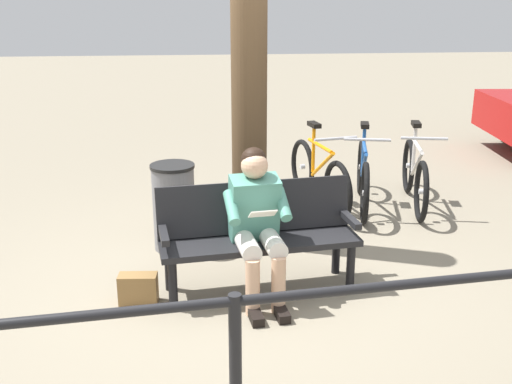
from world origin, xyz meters
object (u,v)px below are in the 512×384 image
(bicycle_purple, at_px, (415,175))
(bicycle_green, at_px, (319,176))
(bicycle_orange, at_px, (363,177))
(bench, at_px, (257,229))
(tree_trunk, at_px, (249,77))
(litter_bin, at_px, (174,207))
(person_reading, at_px, (257,218))
(handbag, at_px, (138,289))

(bicycle_purple, bearing_deg, bicycle_green, -82.89)
(bicycle_orange, xyz_separation_m, bicycle_green, (0.49, -0.08, 0.00))
(bench, height_order, tree_trunk, tree_trunk)
(litter_bin, xyz_separation_m, bicycle_purple, (-2.68, -0.97, -0.05))
(litter_bin, xyz_separation_m, bicycle_green, (-1.59, -1.06, -0.05))
(litter_bin, bearing_deg, bicycle_purple, -160.05)
(person_reading, distance_m, bicycle_purple, 2.86)
(bench, relative_size, bicycle_green, 0.99)
(bicycle_purple, distance_m, bicycle_orange, 0.60)
(handbag, distance_m, bicycle_purple, 3.59)
(handbag, height_order, bicycle_orange, bicycle_orange)
(handbag, relative_size, bicycle_purple, 0.18)
(person_reading, relative_size, litter_bin, 1.45)
(tree_trunk, distance_m, bicycle_orange, 2.03)
(bench, height_order, litter_bin, bench)
(bicycle_green, bearing_deg, bicycle_purple, 74.01)
(bench, height_order, bicycle_orange, bicycle_orange)
(tree_trunk, height_order, bicycle_orange, tree_trunk)
(bench, relative_size, bicycle_purple, 0.99)
(handbag, height_order, bicycle_purple, bicycle_purple)
(person_reading, xyz_separation_m, bicycle_green, (-0.92, -2.10, -0.31))
(tree_trunk, relative_size, bicycle_orange, 1.94)
(person_reading, height_order, bicycle_purple, person_reading)
(handbag, bearing_deg, bench, -168.07)
(tree_trunk, xyz_separation_m, bicycle_orange, (-1.36, -0.86, -1.24))
(person_reading, xyz_separation_m, bicycle_purple, (-2.00, -2.01, -0.31))
(person_reading, bearing_deg, tree_trunk, -99.41)
(tree_trunk, relative_size, litter_bin, 3.87)
(bicycle_purple, bearing_deg, bench, -35.47)
(bicycle_purple, bearing_deg, bicycle_orange, -78.82)
(tree_trunk, bearing_deg, bicycle_orange, -147.74)
(person_reading, xyz_separation_m, bicycle_orange, (-1.40, -2.02, -0.31))
(person_reading, bearing_deg, bicycle_orange, -132.01)
(handbag, relative_size, litter_bin, 0.36)
(person_reading, distance_m, bicycle_orange, 2.48)
(handbag, xyz_separation_m, tree_trunk, (-0.98, -1.20, 1.48))
(tree_trunk, bearing_deg, handbag, 50.54)
(bicycle_green, bearing_deg, handbag, -52.59)
(person_reading, distance_m, litter_bin, 1.27)
(bench, distance_m, handbag, 1.06)
(tree_trunk, relative_size, bicycle_green, 1.93)
(bicycle_orange, bearing_deg, litter_bin, -52.16)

